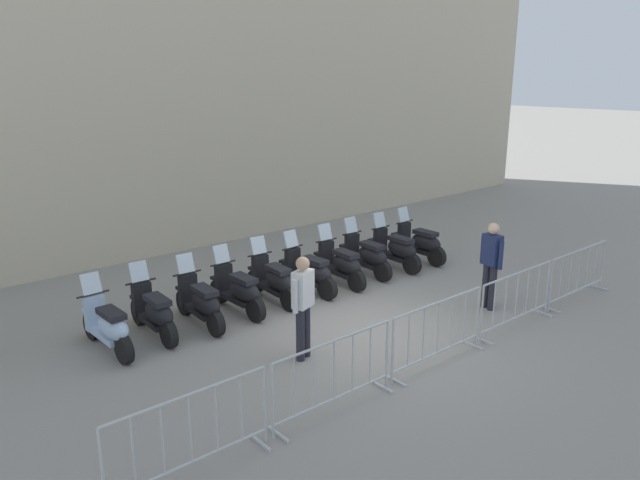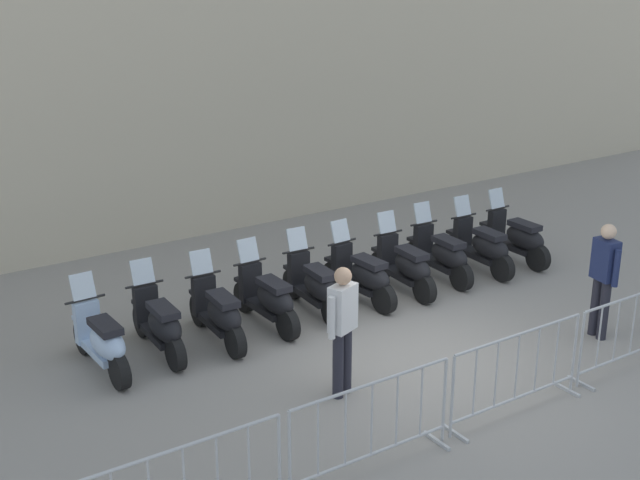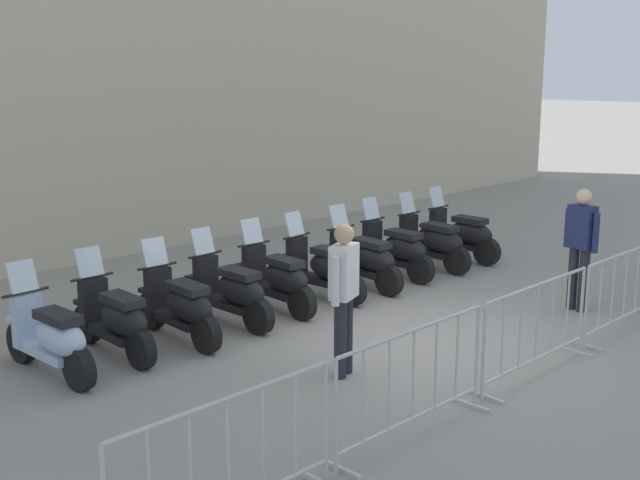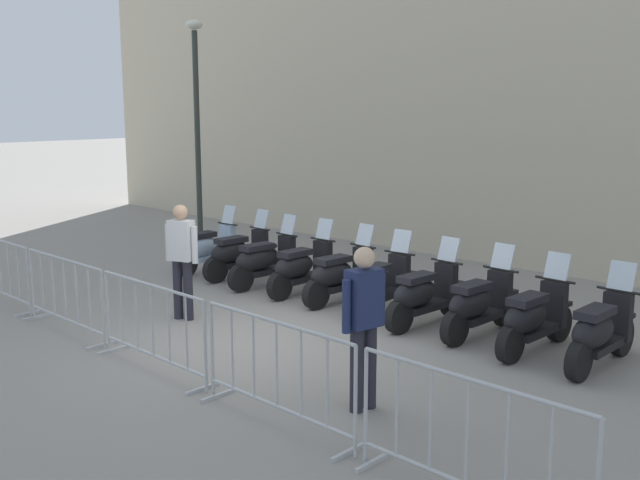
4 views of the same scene
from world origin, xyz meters
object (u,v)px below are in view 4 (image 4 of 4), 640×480
motorcycle_5 (380,285)px  motorcycle_9 (600,333)px  officer_mid_plaza (182,255)px  motorcycle_6 (424,295)px  motorcycle_7 (479,305)px  motorcycle_8 (533,319)px  street_lamp (197,112)px  barrier_segment_4 (467,443)px  barrier_segment_0 (0,272)px  motorcycle_2 (265,262)px  officer_near_row_end (364,319)px  barrier_segment_2 (152,328)px  motorcycle_1 (239,254)px  motorcycle_0 (208,249)px  barrier_segment_3 (277,373)px  barrier_segment_1 (65,296)px  motorcycle_4 (341,276)px  motorcycle_3 (302,268)px

motorcycle_5 → motorcycle_9: bearing=-10.1°
officer_mid_plaza → motorcycle_6: bearing=28.8°
motorcycle_5 → motorcycle_7: size_ratio=1.01×
motorcycle_8 → street_lamp: street_lamp is taller
motorcycle_5 → officer_mid_plaza: officer_mid_plaza is taller
motorcycle_8 → barrier_segment_4: size_ratio=0.83×
motorcycle_9 → barrier_segment_0: 9.01m
motorcycle_2 → officer_mid_plaza: 2.34m
motorcycle_2 → officer_near_row_end: (4.17, -3.60, 0.53)m
motorcycle_8 → barrier_segment_2: 4.78m
motorcycle_7 → barrier_segment_0: (-7.03, -2.67, 0.07)m
barrier_segment_4 → street_lamp: size_ratio=0.42×
motorcycle_8 → barrier_segment_0: motorcycle_8 is taller
motorcycle_1 → motorcycle_2: bearing=-17.1°
motorcycle_0 → motorcycle_6: (5.04, -0.88, 0.00)m
motorcycle_7 → street_lamp: bearing=162.7°
barrier_segment_2 → officer_near_row_end: (2.68, 0.41, 0.46)m
barrier_segment_3 → officer_mid_plaza: (-3.39, 2.11, 0.46)m
barrier_segment_1 → barrier_segment_2: same height
motorcycle_6 → barrier_segment_2: 3.94m
motorcycle_7 → motorcycle_9: same height
barrier_segment_3 → officer_near_row_end: bearing=55.7°
barrier_segment_3 → motorcycle_4: bearing=114.8°
motorcycle_0 → motorcycle_3: same height
motorcycle_0 → motorcycle_5: 4.27m
motorcycle_0 → motorcycle_6: same height
motorcycle_6 → barrier_segment_0: motorcycle_6 is taller
motorcycle_3 → motorcycle_8: same height
motorcycle_1 → motorcycle_9: (6.72, -1.22, 0.00)m
barrier_segment_2 → officer_mid_plaza: bearing=125.4°
barrier_segment_0 → officer_near_row_end: bearing=-2.6°
motorcycle_9 → motorcycle_2: bearing=170.7°
motorcycle_1 → motorcycle_0: bearing=175.1°
officer_near_row_end → motorcycle_6: bearing=104.8°
barrier_segment_1 → barrier_segment_2: bearing=-9.6°
motorcycle_4 → officer_near_row_end: 4.25m
barrier_segment_0 → motorcycle_5: bearing=28.6°
barrier_segment_1 → officer_mid_plaza: bearing=56.6°
officer_mid_plaza → motorcycle_1: bearing=113.1°
motorcycle_9 → barrier_segment_0: motorcycle_9 is taller
barrier_segment_0 → motorcycle_8: bearing=17.3°
motorcycle_1 → barrier_segment_3: 6.43m
motorcycle_0 → barrier_segment_4: (7.46, -5.06, 0.07)m
motorcycle_5 → barrier_segment_3: (1.10, -4.01, 0.07)m
barrier_segment_1 → barrier_segment_3: bearing=-9.6°
motorcycle_4 → officer_near_row_end: bearing=-54.2°
motorcycle_5 → motorcycle_6: (0.82, -0.18, 0.00)m
officer_near_row_end → barrier_segment_3: bearing=-124.3°
motorcycle_4 → motorcycle_6: same height
motorcycle_0 → barrier_segment_0: 3.79m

